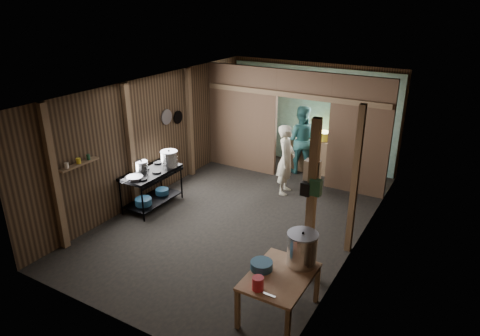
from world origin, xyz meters
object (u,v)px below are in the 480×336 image
Objects in this scene: gas_range at (152,189)px; stove_pot_large at (169,159)px; pink_bucket at (258,283)px; cook at (286,160)px; yellow_tub at (324,136)px; prep_table at (279,295)px; stock_pot at (302,250)px.

gas_range is 0.71m from stove_pot_large.
pink_bucket is (3.59, -2.10, 0.35)m from gas_range.
stove_pot_large is 2.52m from cook.
cook is at bearing -100.99° from yellow_tub.
gas_range is 2.94m from cook.
gas_range is 1.22× the size of prep_table.
pink_bucket is 0.12× the size of cook.
yellow_tub is at bearing 55.68° from gas_range.
stove_pot_large is at bearing -125.64° from yellow_tub.
cook is (-1.47, 4.10, 0.04)m from pink_bucket.
stock_pot is 0.32× the size of cook.
prep_table is 4.16m from stove_pot_large.
stove_pot_large is 0.23× the size of cook.
gas_range is 4.08m from prep_table.
stock_pot is at bearing -18.69° from gas_range.
yellow_tub is at bearing 101.66° from pink_bucket.
stove_pot_large is 3.87m from yellow_tub.
pink_bucket reaches higher than prep_table.
cook reaches higher than prep_table.
gas_range is 3.74× the size of stove_pot_large.
gas_range is at bearing 155.48° from prep_table.
yellow_tub is 1.59m from cook.
prep_table is 0.70m from stock_pot.
cook is (-1.59, 3.69, 0.46)m from prep_table.
stock_pot is at bearing -161.55° from cook.
stock_pot is (3.86, -1.31, 0.49)m from gas_range.
cook is at bearing 39.16° from stove_pot_large.
stove_pot_large is at bearing 155.09° from stock_pot.
cook reaches higher than gas_range.
pink_bucket is at bearing -30.35° from gas_range.
gas_range is 3.75× the size of yellow_tub.
pink_bucket reaches higher than gas_range.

